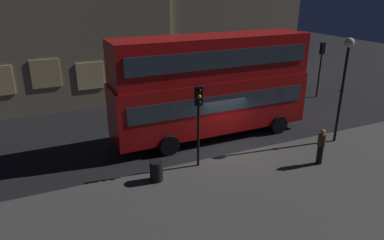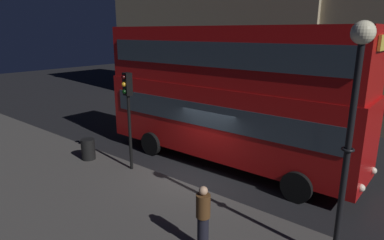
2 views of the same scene
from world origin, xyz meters
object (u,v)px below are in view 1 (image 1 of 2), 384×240
pedestrian (321,146)px  double_decker_bus (212,82)px  street_lamp (345,69)px  litter_bin (156,171)px  traffic_light_near_kerb (199,110)px  traffic_light_far_side (321,58)px

pedestrian → double_decker_bus: bearing=-49.2°
street_lamp → litter_bin: bearing=179.9°
traffic_light_near_kerb → street_lamp: size_ratio=0.69×
traffic_light_near_kerb → pedestrian: traffic_light_near_kerb is taller
double_decker_bus → pedestrian: bearing=-60.8°
traffic_light_far_side → pedestrian: size_ratio=2.39×
litter_bin → traffic_light_near_kerb: bearing=12.1°
double_decker_bus → pedestrian: (3.03, -5.33, -2.13)m
double_decker_bus → pedestrian: 6.50m
traffic_light_near_kerb → traffic_light_far_side: size_ratio=0.92×
traffic_light_near_kerb → litter_bin: traffic_light_near_kerb is taller
traffic_light_far_side → litter_bin: (-15.50, -7.07, -2.43)m
traffic_light_near_kerb → pedestrian: bearing=-12.3°
street_lamp → pedestrian: size_ratio=3.18×
traffic_light_near_kerb → traffic_light_far_side: bearing=36.4°
street_lamp → pedestrian: 4.41m
street_lamp → traffic_light_near_kerb: bearing=176.4°
traffic_light_far_side → double_decker_bus: bearing=15.5°
traffic_light_far_side → litter_bin: 17.21m
traffic_light_far_side → pedestrian: 12.01m
double_decker_bus → litter_bin: bearing=-141.6°
double_decker_bus → traffic_light_near_kerb: size_ratio=2.92×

